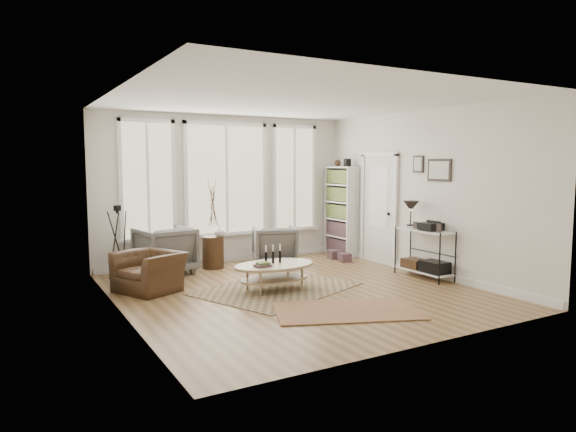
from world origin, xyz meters
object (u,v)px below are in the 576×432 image
coffee_table (274,270)px  side_table (213,225)px  armchair_left (165,250)px  accent_chair (149,272)px  armchair_right (274,245)px  bookcase (341,211)px  low_shelf (424,248)px

coffee_table → side_table: side_table is taller
coffee_table → armchair_left: (-1.12, 2.06, 0.09)m
accent_chair → armchair_left: bearing=128.1°
armchair_right → accent_chair: 2.81m
bookcase → low_shelf: bearing=-91.3°
armchair_left → armchair_right: (2.10, -0.22, -0.05)m
coffee_table → low_shelf: bearing=-9.9°
bookcase → side_table: (-2.92, 0.03, -0.15)m
coffee_table → armchair_right: (0.98, 1.84, 0.05)m
side_table → coffee_table: bearing=-84.7°
armchair_right → accent_chair: size_ratio=0.88×
coffee_table → side_table: 2.14m
bookcase → accent_chair: size_ratio=2.20×
low_shelf → armchair_left: bearing=146.3°
low_shelf → side_table: 3.84m
coffee_table → accent_chair: (-1.69, 0.93, -0.02)m
low_shelf → coffee_table: bearing=170.1°
armchair_left → side_table: bearing=171.9°
armchair_right → coffee_table: bearing=81.9°
armchair_right → side_table: size_ratio=0.49×
bookcase → coffee_table: size_ratio=1.52×
side_table → armchair_right: bearing=-11.8°
armchair_left → accent_chair: (-0.57, -1.13, -0.12)m
low_shelf → bookcase: bearing=88.7°
low_shelf → coffee_table: size_ratio=0.97×
bookcase → armchair_right: size_ratio=2.50×
low_shelf → side_table: size_ratio=0.77×
armchair_left → accent_chair: bearing=53.6°
armchair_left → bookcase: bearing=170.4°
bookcase → armchair_left: 3.88m
armchair_left → accent_chair: armchair_left is taller
coffee_table → armchair_left: size_ratio=1.46×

